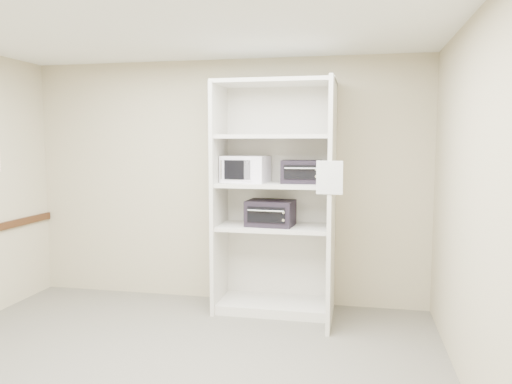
% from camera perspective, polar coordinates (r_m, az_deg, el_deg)
% --- Properties ---
extents(floor, '(4.50, 4.00, 0.01)m').
position_cam_1_polar(floor, '(4.13, -11.18, -20.14)').
color(floor, '#615C53').
rests_on(floor, ground).
extents(ceiling, '(4.50, 4.00, 0.01)m').
position_cam_1_polar(ceiling, '(3.83, -12.02, 19.29)').
color(ceiling, white).
extents(wall_back, '(4.50, 0.02, 2.70)m').
position_cam_1_polar(wall_back, '(5.63, -3.58, 1.20)').
color(wall_back, tan).
rests_on(wall_back, ground).
extents(wall_right, '(0.02, 4.00, 2.70)m').
position_cam_1_polar(wall_right, '(3.53, 24.28, -2.02)').
color(wall_right, tan).
rests_on(wall_right, ground).
extents(shelving_unit, '(1.24, 0.92, 2.42)m').
position_cam_1_polar(shelving_unit, '(5.23, 2.65, -1.57)').
color(shelving_unit, silver).
rests_on(shelving_unit, floor).
extents(microwave, '(0.50, 0.40, 0.28)m').
position_cam_1_polar(microwave, '(5.29, -1.19, 2.65)').
color(microwave, white).
rests_on(microwave, shelving_unit).
extents(toaster_oven_upper, '(0.43, 0.33, 0.24)m').
position_cam_1_polar(toaster_oven_upper, '(5.18, 5.23, 2.33)').
color(toaster_oven_upper, black).
rests_on(toaster_oven_upper, shelving_unit).
extents(toaster_oven_lower, '(0.51, 0.40, 0.27)m').
position_cam_1_polar(toaster_oven_lower, '(5.23, 1.68, -2.41)').
color(toaster_oven_lower, black).
rests_on(toaster_oven_lower, shelving_unit).
extents(paper_sign, '(0.23, 0.03, 0.30)m').
position_cam_1_polar(paper_sign, '(4.51, 8.40, 1.64)').
color(paper_sign, white).
rests_on(paper_sign, shelving_unit).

